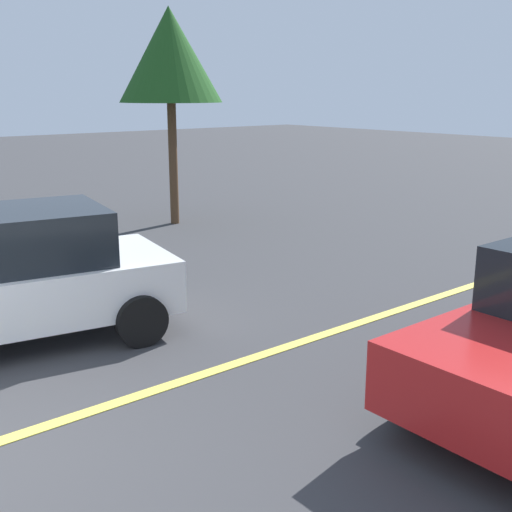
{
  "coord_description": "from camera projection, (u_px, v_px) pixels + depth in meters",
  "views": [
    {
      "loc": [
        -0.82,
        -5.39,
        3.04
      ],
      "look_at": [
        3.3,
        -0.34,
        1.35
      ],
      "focal_mm": 44.78,
      "sensor_mm": 36.0,
      "label": 1
    }
  ],
  "objects": [
    {
      "name": "tree_left_verge",
      "position": [
        170.0,
        56.0,
        14.17
      ],
      "size": [
        2.32,
        2.32,
        4.85
      ],
      "color": "#513823",
      "rests_on": "ground_plane"
    },
    {
      "name": "lane_marking_centre",
      "position": [
        216.0,
        370.0,
        7.14
      ],
      "size": [
        28.0,
        0.16,
        0.01
      ],
      "primitive_type": "cube",
      "color": "#E0D14C"
    },
    {
      "name": "car_white_behind_van",
      "position": [
        18.0,
        276.0,
        7.86
      ],
      "size": [
        4.07,
        2.59,
        1.65
      ],
      "color": "white",
      "rests_on": "ground_plane"
    }
  ]
}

